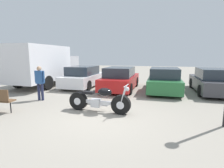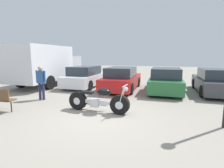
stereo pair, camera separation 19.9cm
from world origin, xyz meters
name	(u,v)px [view 2 (the right image)]	position (x,y,z in m)	size (l,w,h in m)	color
ground_plane	(98,117)	(0.00, 0.00, 0.00)	(60.00, 60.00, 0.00)	gray
motorcycle	(98,100)	(-0.23, 0.57, 0.44)	(2.40, 0.62, 1.06)	black
parked_car_white	(86,77)	(-2.99, 5.42, 0.64)	(1.82, 4.21, 1.38)	white
parked_car_red	(122,79)	(-0.41, 5.03, 0.64)	(1.82, 4.21, 1.38)	red
parked_car_green	(166,81)	(2.17, 5.15, 0.64)	(1.82, 4.21, 1.38)	#286B38
parked_car_dark_grey	(215,82)	(4.75, 5.41, 0.64)	(1.82, 4.21, 1.38)	#3D3D42
delivery_truck	(46,64)	(-5.74, 4.96, 1.49)	(2.41, 5.77, 2.71)	silver
person_standing	(41,80)	(-3.41, 1.46, 0.94)	(0.52, 0.21, 1.59)	#232847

